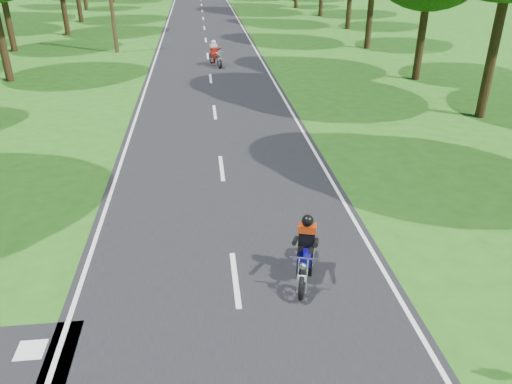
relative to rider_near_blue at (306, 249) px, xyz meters
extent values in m
plane|color=#205313|center=(-1.50, -1.91, -0.74)|extent=(160.00, 160.00, 0.00)
cube|color=black|center=(-1.50, 48.09, -0.73)|extent=(7.00, 140.00, 0.02)
cube|color=silver|center=(-1.50, 0.09, -0.71)|extent=(0.12, 2.00, 0.01)
cube|color=silver|center=(-1.50, 6.09, -0.71)|extent=(0.12, 2.00, 0.01)
cube|color=silver|center=(-1.50, 12.09, -0.71)|extent=(0.12, 2.00, 0.01)
cube|color=silver|center=(-1.50, 18.09, -0.71)|extent=(0.12, 2.00, 0.01)
cube|color=silver|center=(-1.50, 24.09, -0.71)|extent=(0.12, 2.00, 0.01)
cube|color=silver|center=(-1.50, 30.09, -0.71)|extent=(0.12, 2.00, 0.01)
cube|color=silver|center=(-1.50, 36.09, -0.71)|extent=(0.12, 2.00, 0.01)
cube|color=silver|center=(-1.50, 42.09, -0.71)|extent=(0.12, 2.00, 0.01)
cube|color=silver|center=(-1.50, 48.09, -0.71)|extent=(0.12, 2.00, 0.01)
cube|color=silver|center=(-1.50, 54.09, -0.71)|extent=(0.12, 2.00, 0.01)
cube|color=silver|center=(-1.50, 60.09, -0.71)|extent=(0.12, 2.00, 0.01)
cube|color=silver|center=(-4.80, 48.09, -0.71)|extent=(0.10, 140.00, 0.01)
cube|color=silver|center=(1.80, 48.09, -0.71)|extent=(0.10, 140.00, 0.01)
cube|color=silver|center=(-5.30, -1.61, -0.71)|extent=(0.50, 0.50, 0.01)
cylinder|color=black|center=(-12.08, 18.84, 1.22)|extent=(0.40, 0.40, 3.91)
cylinder|color=black|center=(-14.44, 27.27, 1.16)|extent=(0.40, 0.40, 3.79)
cylinder|color=black|center=(-12.33, 33.68, 1.42)|extent=(0.40, 0.40, 4.32)
cylinder|color=black|center=(9.56, 10.29, 1.54)|extent=(0.40, 0.40, 4.56)
cylinder|color=black|center=(9.42, 16.78, 1.01)|extent=(0.40, 0.40, 3.49)
cylinder|color=black|center=(9.56, 25.67, 1.11)|extent=(0.40, 0.40, 3.69)
cylinder|color=black|center=(10.67, 34.50, 1.13)|extent=(0.40, 0.40, 3.74)
camera|label=1|loc=(-2.04, -8.73, 5.81)|focal=35.00mm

